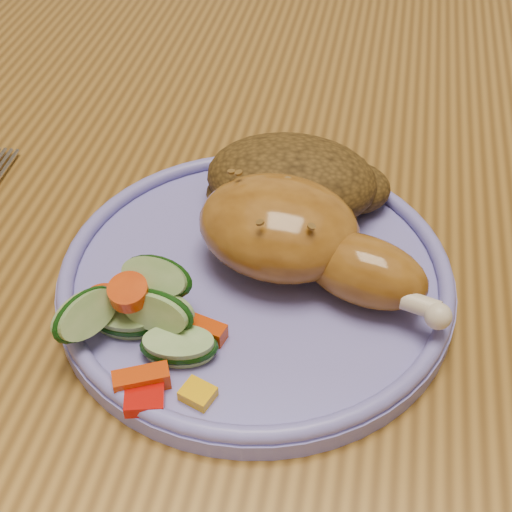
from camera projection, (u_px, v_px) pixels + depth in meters
The scene contains 7 objects.
dining_table at pixel (319, 234), 0.61m from camera, with size 0.90×1.40×0.75m.
chair_far at pixel (361, 62), 1.17m from camera, with size 0.42×0.42×0.91m.
plate at pixel (256, 281), 0.44m from camera, with size 0.24×0.24×0.01m, color #6F6AC3.
plate_rim at pixel (256, 268), 0.43m from camera, with size 0.24×0.24×0.01m, color #6F6AC3.
chicken_leg at pixel (299, 237), 0.42m from camera, with size 0.16×0.10×0.05m.
rice_pilaf at pixel (295, 182), 0.47m from camera, with size 0.12×0.08×0.05m.
vegetable_pile at pixel (140, 317), 0.39m from camera, with size 0.10×0.10×0.05m.
Camera 1 is at (0.03, -0.45, 1.07)m, focal length 50.00 mm.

